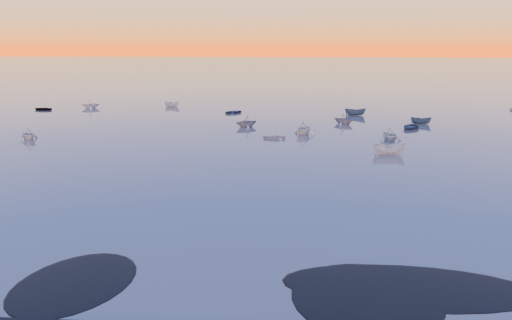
# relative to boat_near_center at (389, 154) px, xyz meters

# --- Properties ---
(ground) EXTENTS (600.00, 600.00, 0.00)m
(ground) POSITION_rel_boat_near_center_xyz_m (-14.51, 63.11, 0.00)
(ground) COLOR #685D57
(ground) RESTS_ON ground
(mud_lobes) EXTENTS (140.00, 6.00, 0.07)m
(mud_lobes) POSITION_rel_boat_near_center_xyz_m (-14.51, -37.89, 0.01)
(mud_lobes) COLOR black
(mud_lobes) RESTS_ON ground
(moored_fleet) EXTENTS (124.00, 58.00, 1.20)m
(moored_fleet) POSITION_rel_boat_near_center_xyz_m (-14.51, 16.11, 0.00)
(moored_fleet) COLOR white
(moored_fleet) RESTS_ON ground
(boat_near_center) EXTENTS (1.83, 4.10, 1.40)m
(boat_near_center) POSITION_rel_boat_near_center_xyz_m (0.00, 0.00, 0.00)
(boat_near_center) COLOR white
(boat_near_center) RESTS_ON ground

